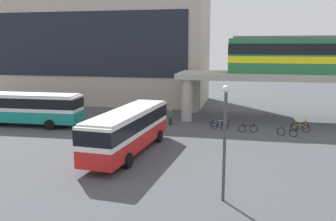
% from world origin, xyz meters
% --- Properties ---
extents(ground_plane, '(120.00, 120.00, 0.00)m').
position_xyz_m(ground_plane, '(0.00, 10.00, 0.00)').
color(ground_plane, '#47494F').
extents(station_building, '(30.37, 11.02, 14.59)m').
position_xyz_m(station_building, '(-11.57, 23.98, 7.30)').
color(station_building, '#B2A899').
rests_on(station_building, ground_plane).
extents(elevated_platform, '(31.57, 6.66, 5.00)m').
position_xyz_m(elevated_platform, '(17.57, 14.83, 4.34)').
color(elevated_platform, '#ADA89E').
rests_on(elevated_platform, ground_plane).
extents(train, '(21.21, 2.96, 3.84)m').
position_xyz_m(train, '(17.67, 14.83, 6.97)').
color(train, '#26723F').
rests_on(train, elevated_platform).
extents(bus_main, '(3.40, 11.20, 3.22)m').
position_xyz_m(bus_main, '(0.61, 0.04, 1.99)').
color(bus_main, red).
rests_on(bus_main, ground_plane).
extents(bus_secondary, '(11.12, 3.04, 3.22)m').
position_xyz_m(bus_secondary, '(-12.15, 6.63, 1.99)').
color(bus_secondary, teal).
rests_on(bus_secondary, ground_plane).
extents(bicycle_orange, '(1.76, 0.45, 1.04)m').
position_xyz_m(bicycle_orange, '(14.02, 9.57, 0.36)').
color(bicycle_orange, black).
rests_on(bicycle_orange, ground_plane).
extents(bicycle_black, '(1.78, 0.31, 1.04)m').
position_xyz_m(bicycle_black, '(9.31, 8.47, 0.36)').
color(bicycle_black, black).
rests_on(bicycle_black, ground_plane).
extents(bicycle_brown, '(1.66, 0.77, 1.04)m').
position_xyz_m(bicycle_brown, '(14.22, 10.89, 0.36)').
color(bicycle_brown, black).
rests_on(bicycle_brown, ground_plane).
extents(bicycle_blue, '(1.74, 0.56, 1.04)m').
position_xyz_m(bicycle_blue, '(6.66, 8.83, 0.36)').
color(bicycle_blue, black).
rests_on(bicycle_blue, ground_plane).
extents(bicycle_silver, '(1.71, 0.65, 1.04)m').
position_xyz_m(bicycle_silver, '(6.69, 10.18, 0.36)').
color(bicycle_silver, black).
rests_on(bicycle_silver, ground_plane).
extents(bicycle_green, '(1.73, 0.56, 1.04)m').
position_xyz_m(bicycle_green, '(12.69, 7.75, 0.36)').
color(bicycle_green, black).
rests_on(bicycle_green, ground_plane).
extents(pedestrian_near_building, '(0.40, 0.47, 1.76)m').
position_xyz_m(pedestrian_near_building, '(-1.29, 9.05, 0.83)').
color(pedestrian_near_building, '#26262D').
rests_on(pedestrian_near_building, ground_plane).
extents(pedestrian_walking_across, '(0.47, 0.40, 1.62)m').
position_xyz_m(pedestrian_walking_across, '(1.70, 10.00, 0.76)').
color(pedestrian_walking_across, '#26262D').
rests_on(pedestrian_walking_across, ground_plane).
extents(lamp_post, '(0.36, 0.36, 5.97)m').
position_xyz_m(lamp_post, '(7.96, -6.86, 3.54)').
color(lamp_post, '#3F3F44').
rests_on(lamp_post, ground_plane).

